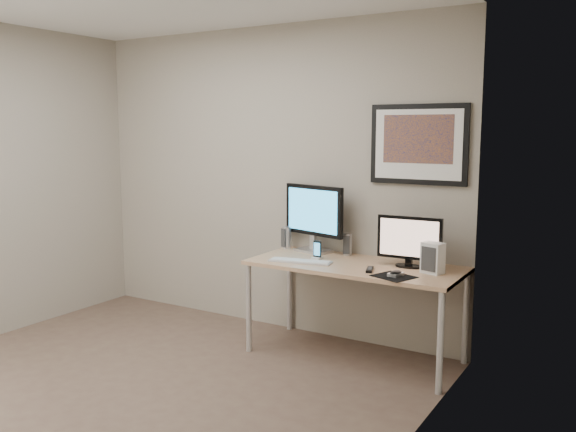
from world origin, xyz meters
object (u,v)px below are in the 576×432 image
object	(u,v)px
desk	(355,272)
speaker_left	(287,237)
speaker_right	(348,244)
fan_unit	(433,258)
monitor_large	(314,215)
monitor_tv	(409,240)
phone_dock	(317,250)
framed_art	(418,144)
keyboard	(300,261)

from	to	relation	value
desk	speaker_left	world-z (taller)	speaker_left
speaker_right	fan_unit	size ratio (longest dim) A/B	0.81
monitor_large	monitor_tv	xyz separation A→B (m)	(0.87, -0.14, -0.10)
monitor_large	phone_dock	distance (m)	0.37
desk	speaker_right	size ratio (longest dim) A/B	9.02
fan_unit	speaker_left	bearing A→B (deg)	-175.37
monitor_large	speaker_left	world-z (taller)	monitor_large
framed_art	fan_unit	size ratio (longest dim) A/B	3.44
framed_art	fan_unit	distance (m)	0.88
speaker_right	keyboard	distance (m)	0.48
speaker_right	framed_art	bearing A→B (deg)	-4.75
monitor_tv	keyboard	distance (m)	0.83
framed_art	monitor_tv	xyz separation A→B (m)	(0.03, -0.23, -0.69)
keyboard	framed_art	bearing A→B (deg)	22.76
desk	monitor_tv	size ratio (longest dim) A/B	3.33
speaker_right	monitor_tv	bearing A→B (deg)	-27.99
monitor_tv	fan_unit	xyz separation A→B (m)	(0.21, -0.09, -0.09)
desk	framed_art	size ratio (longest dim) A/B	2.13
fan_unit	monitor_large	bearing A→B (deg)	-177.18
speaker_right	keyboard	size ratio (longest dim) A/B	0.37
keyboard	fan_unit	xyz separation A→B (m)	(0.97, 0.17, 0.10)
framed_art	fan_unit	bearing A→B (deg)	-53.26
monitor_large	monitor_tv	world-z (taller)	monitor_large
phone_dock	fan_unit	xyz separation A→B (m)	(0.92, 0.01, 0.04)
framed_art	phone_dock	size ratio (longest dim) A/B	5.17
framed_art	phone_dock	bearing A→B (deg)	-153.97
framed_art	fan_unit	world-z (taller)	framed_art
speaker_right	speaker_left	bearing A→B (deg)	169.60
speaker_right	fan_unit	xyz separation A→B (m)	(0.78, -0.26, 0.02)
desk	phone_dock	xyz separation A→B (m)	(-0.32, 0.00, 0.14)
desk	phone_dock	distance (m)	0.35
desk	fan_unit	xyz separation A→B (m)	(0.59, 0.01, 0.17)
desk	keyboard	bearing A→B (deg)	-157.03
desk	speaker_right	distance (m)	0.36
speaker_right	fan_unit	bearing A→B (deg)	-29.85
speaker_right	monitor_large	bearing A→B (deg)	173.16
monitor_tv	fan_unit	distance (m)	0.24
speaker_left	phone_dock	distance (m)	0.50
speaker_right	fan_unit	distance (m)	0.82
monitor_large	speaker_left	size ratio (longest dim) A/B	3.17
speaker_left	fan_unit	size ratio (longest dim) A/B	0.86
desk	monitor_tv	xyz separation A→B (m)	(0.38, 0.10, 0.27)
monitor_large	keyboard	size ratio (longest dim) A/B	1.23
monitor_tv	speaker_right	xyz separation A→B (m)	(-0.58, 0.17, -0.11)
desk	framed_art	bearing A→B (deg)	43.46
desk	fan_unit	world-z (taller)	fan_unit
speaker_left	keyboard	world-z (taller)	speaker_left
framed_art	speaker_left	size ratio (longest dim) A/B	4.01
desk	keyboard	world-z (taller)	keyboard
speaker_right	phone_dock	bearing A→B (deg)	-128.49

